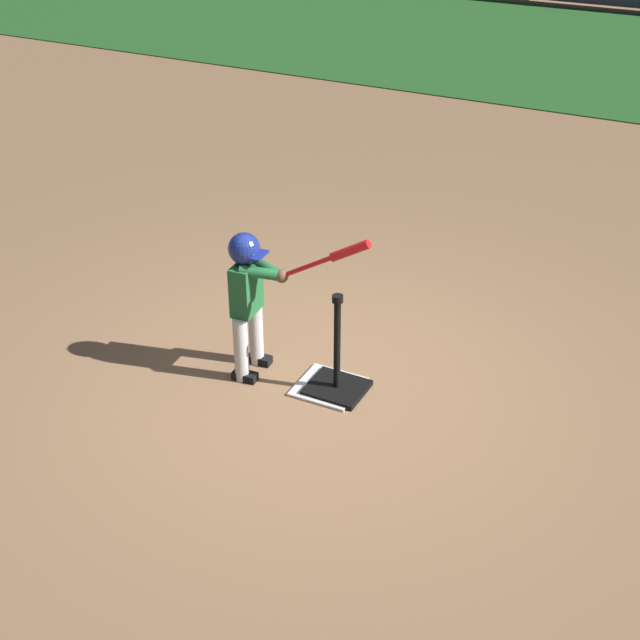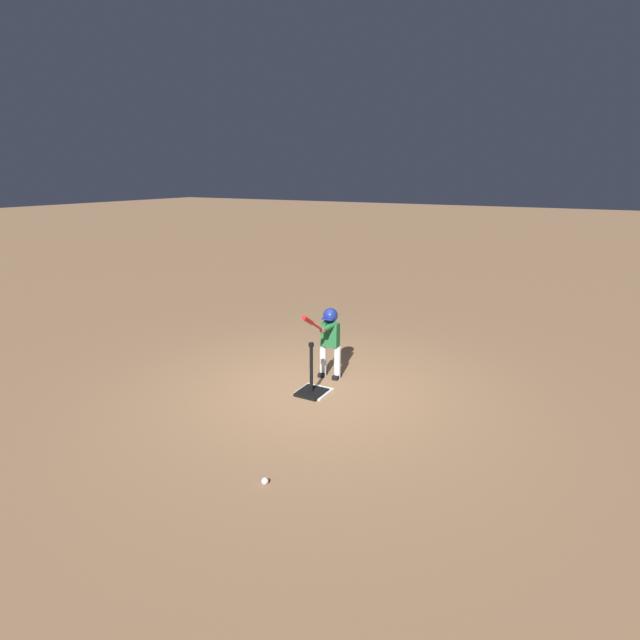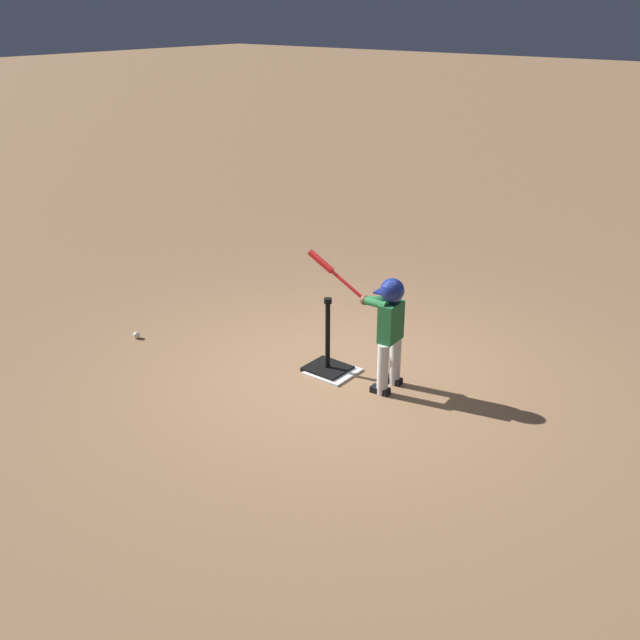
# 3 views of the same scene
# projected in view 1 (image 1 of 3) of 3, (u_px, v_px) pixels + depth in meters

# --- Properties ---
(ground_plane) EXTENTS (90.00, 90.00, 0.00)m
(ground_plane) POSITION_uv_depth(u_px,v_px,m) (322.00, 385.00, 6.40)
(ground_plane) COLOR #99704C
(grass_outfield_strip) EXTENTS (56.00, 6.97, 0.02)m
(grass_outfield_strip) POSITION_uv_depth(u_px,v_px,m) (617.00, 55.00, 14.53)
(grass_outfield_strip) COLOR #286026
(grass_outfield_strip) RESTS_ON ground_plane
(home_plate) EXTENTS (0.45, 0.45, 0.02)m
(home_plate) POSITION_uv_depth(u_px,v_px,m) (329.00, 387.00, 6.36)
(home_plate) COLOR white
(home_plate) RESTS_ON ground_plane
(batting_tee) EXTENTS (0.41, 0.37, 0.77)m
(batting_tee) POSITION_uv_depth(u_px,v_px,m) (337.00, 377.00, 6.28)
(batting_tee) COLOR black
(batting_tee) RESTS_ON ground_plane
(batter_child) EXTENTS (1.02, 0.35, 1.22)m
(batter_child) POSITION_uv_depth(u_px,v_px,m) (251.00, 287.00, 6.19)
(batter_child) COLOR silver
(batter_child) RESTS_ON ground_plane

